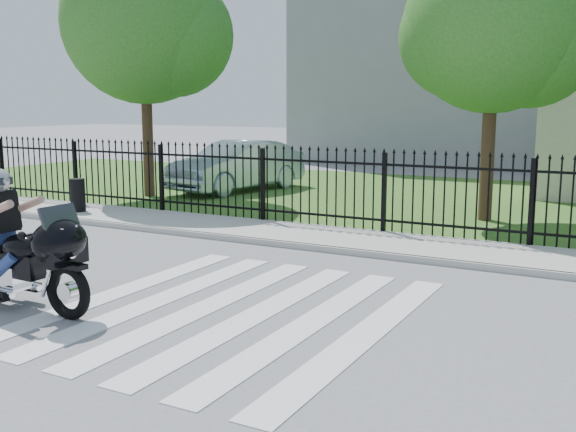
% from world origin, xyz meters
% --- Properties ---
extents(ground, '(120.00, 120.00, 0.00)m').
position_xyz_m(ground, '(0.00, 0.00, 0.00)').
color(ground, slate).
rests_on(ground, ground).
extents(crosswalk, '(5.00, 5.50, 0.01)m').
position_xyz_m(crosswalk, '(0.00, 0.00, 0.01)').
color(crosswalk, silver).
rests_on(crosswalk, ground).
extents(sidewalk, '(40.00, 2.00, 0.12)m').
position_xyz_m(sidewalk, '(0.00, 5.00, 0.06)').
color(sidewalk, '#ADAAA3').
rests_on(sidewalk, ground).
extents(curb, '(40.00, 0.12, 0.12)m').
position_xyz_m(curb, '(0.00, 4.00, 0.06)').
color(curb, '#ADAAA3').
rests_on(curb, ground).
extents(grass_strip, '(40.00, 12.00, 0.02)m').
position_xyz_m(grass_strip, '(0.00, 12.00, 0.01)').
color(grass_strip, '#335E20').
rests_on(grass_strip, ground).
extents(iron_fence, '(26.00, 0.04, 1.80)m').
position_xyz_m(iron_fence, '(0.00, 6.00, 0.90)').
color(iron_fence, black).
rests_on(iron_fence, ground).
extents(tree_left, '(4.80, 4.80, 7.58)m').
position_xyz_m(tree_left, '(-8.50, 8.50, 5.17)').
color(tree_left, '#382316').
rests_on(tree_left, ground).
extents(tree_mid, '(4.20, 4.20, 6.78)m').
position_xyz_m(tree_mid, '(1.50, 9.00, 4.67)').
color(tree_mid, '#382316').
rests_on(tree_mid, ground).
extents(building_tall, '(15.00, 10.00, 12.00)m').
position_xyz_m(building_tall, '(-3.00, 26.00, 6.00)').
color(building_tall, gray).
rests_on(building_tall, ground).
extents(motorcycle_rider, '(3.00, 0.94, 1.99)m').
position_xyz_m(motorcycle_rider, '(-2.92, -1.24, 0.81)').
color(motorcycle_rider, black).
rests_on(motorcycle_rider, ground).
extents(parked_car, '(2.64, 5.15, 1.62)m').
position_xyz_m(parked_car, '(-6.77, 10.78, 0.83)').
color(parked_car, '#96ABBD').
rests_on(parked_car, grass_strip).
extents(litter_bin, '(0.38, 0.38, 0.83)m').
position_xyz_m(litter_bin, '(-7.73, 4.81, 0.54)').
color(litter_bin, black).
rests_on(litter_bin, sidewalk).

